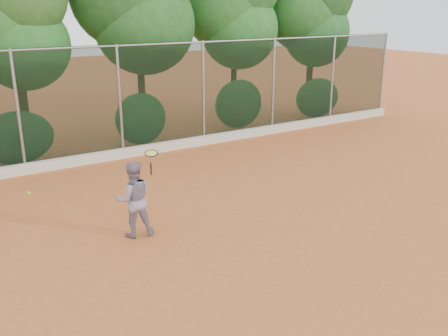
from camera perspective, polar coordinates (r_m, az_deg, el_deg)
ground at (r=10.51m, az=2.96°, el=-7.93°), size 80.00×80.00×0.00m
concrete_curb at (r=16.12m, az=-11.20°, el=1.71°), size 24.00×0.20×0.30m
tennis_player at (r=10.44m, az=-10.30°, el=-3.51°), size 0.90×0.77×1.63m
chainlink_fence at (r=15.90m, az=-11.82°, el=7.78°), size 24.09×0.09×3.50m
foliage_backdrop at (r=17.37m, az=-16.61°, el=16.72°), size 23.70×3.63×7.55m
tennis_racket at (r=10.23m, az=-8.30°, el=1.48°), size 0.37×0.37×0.54m
tennis_ball_in_flight at (r=9.67m, az=-21.40°, el=-2.68°), size 0.06×0.06×0.06m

